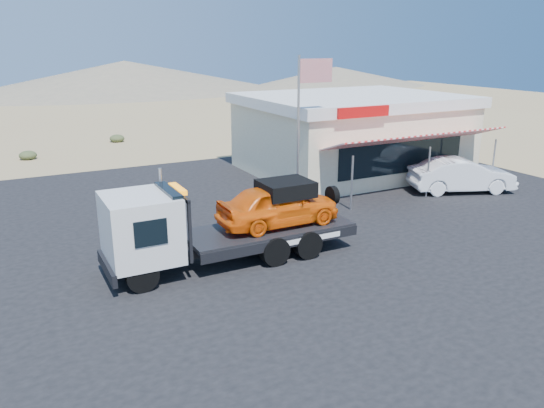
% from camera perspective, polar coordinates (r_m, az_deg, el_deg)
% --- Properties ---
extents(ground, '(120.00, 120.00, 0.00)m').
position_cam_1_polar(ground, '(15.81, -3.91, -7.17)').
color(ground, '#9F845A').
rests_on(ground, ground).
extents(asphalt_lot, '(32.00, 24.00, 0.02)m').
position_cam_1_polar(asphalt_lot, '(19.11, -2.05, -2.74)').
color(asphalt_lot, black).
rests_on(asphalt_lot, ground).
extents(tow_truck, '(7.61, 2.26, 2.54)m').
position_cam_1_polar(tow_truck, '(15.99, -4.92, -1.62)').
color(tow_truck, black).
rests_on(tow_truck, asphalt_lot).
extents(white_sedan, '(4.84, 3.15, 1.51)m').
position_cam_1_polar(white_sedan, '(25.18, 19.72, 2.94)').
color(white_sedan, white).
rests_on(white_sedan, asphalt_lot).
extents(jerky_store, '(10.40, 9.97, 3.90)m').
position_cam_1_polar(jerky_store, '(27.87, 8.52, 7.59)').
color(jerky_store, beige).
rests_on(jerky_store, asphalt_lot).
extents(flagpole, '(1.55, 0.10, 6.00)m').
position_cam_1_polar(flagpole, '(20.87, 3.41, 9.55)').
color(flagpole, '#99999E').
rests_on(flagpole, asphalt_lot).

